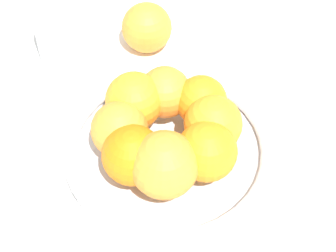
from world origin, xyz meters
TOP-DOWN VIEW (x-y plane):
  - ground_plane at (0.00, 0.00)m, footprint 4.00×4.00m
  - fruit_bowl at (0.00, 0.00)m, footprint 0.27×0.27m
  - orange_pile at (-0.01, 0.00)m, footprint 0.20×0.19m
  - stray_orange at (0.22, 0.05)m, footprint 0.08×0.08m
  - drinking_glass at (0.17, 0.17)m, footprint 0.07×0.07m

SIDE VIEW (x-z plane):
  - ground_plane at x=0.00m, z-range 0.00..0.00m
  - fruit_bowl at x=0.00m, z-range 0.00..0.04m
  - stray_orange at x=0.22m, z-range 0.00..0.08m
  - drinking_glass at x=0.17m, z-range 0.00..0.11m
  - orange_pile at x=-0.01m, z-range 0.03..0.11m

